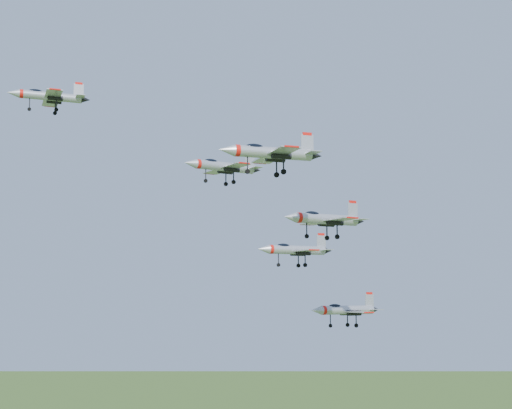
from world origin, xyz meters
TOP-DOWN VIEW (x-y plane):
  - jet_lead at (-24.59, 8.74)m, footprint 10.88×9.24m
  - jet_left_high at (0.30, 3.16)m, footprint 13.05×10.82m
  - jet_right_high at (-9.45, -21.02)m, footprint 12.24×10.45m
  - jet_left_low at (15.83, 5.16)m, footprint 13.38×11.30m
  - jet_right_low at (5.82, -13.13)m, footprint 13.12×10.93m
  - jet_trail at (21.83, -0.15)m, footprint 13.21×11.05m

SIDE VIEW (x-z plane):
  - jet_trail at x=21.83m, z-range 105.41..108.94m
  - jet_left_low at x=15.83m, z-range 115.01..118.62m
  - jet_right_low at x=5.82m, z-range 117.96..121.47m
  - jet_right_high at x=-9.45m, z-range 124.03..127.38m
  - jet_left_high at x=0.30m, z-range 126.87..130.36m
  - jet_lead at x=-24.59m, z-range 135.00..137.95m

